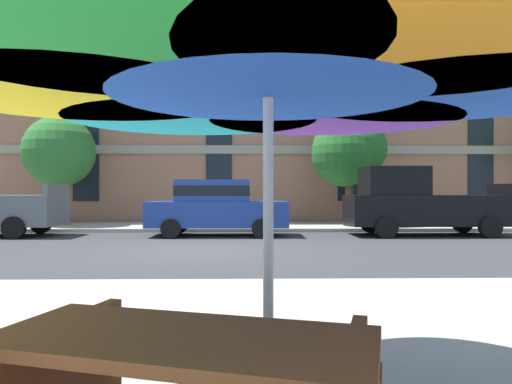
% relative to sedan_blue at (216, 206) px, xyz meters
% --- Properties ---
extents(ground_plane, '(120.00, 120.00, 0.00)m').
position_rel_sedan_blue_xyz_m(ground_plane, '(-0.21, -3.70, -0.95)').
color(ground_plane, '#38383A').
extents(sidewalk_far, '(56.00, 3.60, 0.12)m').
position_rel_sedan_blue_xyz_m(sidewalk_far, '(-0.21, 3.10, -0.89)').
color(sidewalk_far, '#B2ADA3').
rests_on(sidewalk_far, ground).
extents(apartment_building, '(39.57, 12.08, 12.80)m').
position_rel_sedan_blue_xyz_m(apartment_building, '(-0.21, 11.29, 5.45)').
color(apartment_building, '#A87056').
rests_on(apartment_building, ground).
extents(sedan_blue, '(4.40, 1.98, 1.78)m').
position_rel_sedan_blue_xyz_m(sedan_blue, '(0.00, 0.00, 0.00)').
color(sedan_blue, navy).
rests_on(sedan_blue, ground).
extents(pickup_black, '(5.10, 2.12, 2.20)m').
position_rel_sedan_blue_xyz_m(pickup_black, '(6.53, 0.00, 0.08)').
color(pickup_black, black).
rests_on(pickup_black, ground).
extents(street_tree_left, '(2.73, 2.73, 4.32)m').
position_rel_sedan_blue_xyz_m(street_tree_left, '(-6.20, 3.40, 1.92)').
color(street_tree_left, '#4C3823').
rests_on(street_tree_left, ground).
extents(street_tree_middle, '(2.98, 2.97, 4.31)m').
position_rel_sedan_blue_xyz_m(street_tree_middle, '(4.97, 3.46, 2.00)').
color(street_tree_middle, brown).
rests_on(street_tree_middle, ground).
extents(patio_umbrella, '(4.04, 3.75, 2.56)m').
position_rel_sedan_blue_xyz_m(patio_umbrella, '(1.08, -12.70, 1.28)').
color(patio_umbrella, silver).
rests_on(patio_umbrella, ground).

